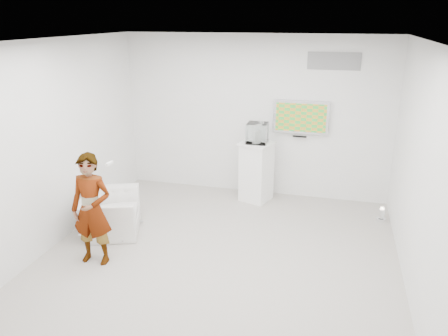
# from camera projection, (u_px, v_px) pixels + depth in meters

# --- Properties ---
(room) EXTENTS (5.01, 5.01, 3.00)m
(room) POSITION_uv_depth(u_px,v_px,m) (220.00, 156.00, 5.87)
(room) COLOR #A29B94
(room) RESTS_ON ground
(tv) EXTENTS (1.00, 0.08, 0.60)m
(tv) POSITION_uv_depth(u_px,v_px,m) (301.00, 117.00, 7.89)
(tv) COLOR #BCBDC1
(tv) RESTS_ON room
(logo_decal) EXTENTS (0.90, 0.02, 0.30)m
(logo_decal) POSITION_uv_depth(u_px,v_px,m) (334.00, 61.00, 7.48)
(logo_decal) COLOR slate
(logo_decal) RESTS_ON room
(person) EXTENTS (0.59, 0.40, 1.58)m
(person) POSITION_uv_depth(u_px,v_px,m) (92.00, 210.00, 5.93)
(person) COLOR silver
(person) RESTS_ON room
(armchair) EXTENTS (1.14, 1.21, 0.64)m
(armchair) POSITION_uv_depth(u_px,v_px,m) (110.00, 213.00, 6.93)
(armchair) COLOR silver
(armchair) RESTS_ON room
(pedestal) EXTENTS (0.69, 0.69, 1.11)m
(pedestal) POSITION_uv_depth(u_px,v_px,m) (256.00, 172.00, 8.08)
(pedestal) COLOR white
(pedestal) RESTS_ON room
(floor_uplight) EXTENTS (0.16, 0.16, 0.24)m
(floor_uplight) POSITION_uv_depth(u_px,v_px,m) (382.00, 214.00, 7.35)
(floor_uplight) COLOR white
(floor_uplight) RESTS_ON room
(vitrine) EXTENTS (0.36, 0.36, 0.36)m
(vitrine) POSITION_uv_depth(u_px,v_px,m) (257.00, 133.00, 7.84)
(vitrine) COLOR white
(vitrine) RESTS_ON pedestal
(console) EXTENTS (0.13, 0.18, 0.24)m
(console) POSITION_uv_depth(u_px,v_px,m) (257.00, 136.00, 7.86)
(console) COLOR white
(console) RESTS_ON pedestal
(wii_remote) EXTENTS (0.05, 0.13, 0.03)m
(wii_remote) POSITION_uv_depth(u_px,v_px,m) (110.00, 163.00, 5.81)
(wii_remote) COLOR white
(wii_remote) RESTS_ON person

